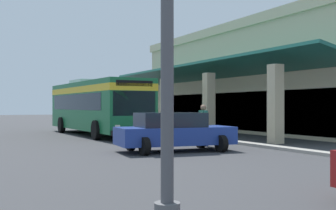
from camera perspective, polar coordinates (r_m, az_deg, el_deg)
The scene contains 7 objects.
ground at distance 30.60m, azimuth 6.54°, elevation -3.35°, with size 120.00×120.00×0.00m, color #38383A.
curb_strip at distance 26.55m, azimuth -0.85°, elevation -3.72°, with size 27.50×0.50×0.12m, color #9E998E.
plaza_building at distance 31.94m, azimuth 14.91°, elevation 3.26°, with size 23.22×13.61×7.21m.
transit_bus at distance 25.78m, azimuth -9.57°, elevation 0.16°, with size 11.30×3.10×3.34m.
parked_sedan_blue at distance 16.20m, azimuth 0.77°, elevation -3.57°, with size 2.74×4.56×1.47m.
pedestrian at distance 18.15m, azimuth 4.74°, elevation -2.38°, with size 0.68×0.54×1.78m.
potted_palm at distance 33.60m, azimuth -4.51°, elevation -2.02°, with size 1.76×1.97×2.26m.
Camera 1 is at (25.55, -8.74, 1.73)m, focal length 45.61 mm.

